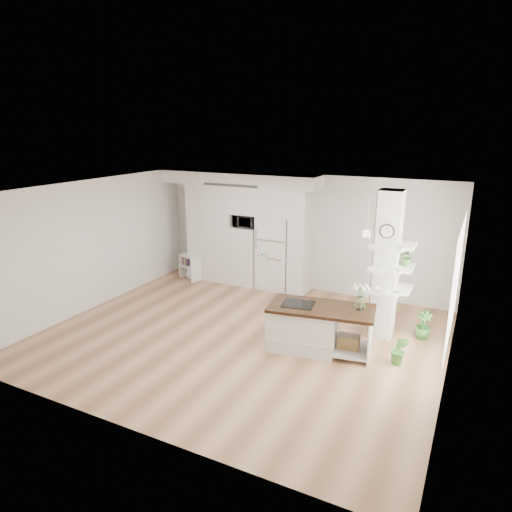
% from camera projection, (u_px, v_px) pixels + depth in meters
% --- Properties ---
extents(floor, '(7.00, 6.00, 0.01)m').
position_uv_depth(floor, '(241.00, 336.00, 8.43)').
color(floor, tan).
rests_on(floor, ground).
extents(room, '(7.04, 6.04, 2.72)m').
position_uv_depth(room, '(240.00, 239.00, 7.92)').
color(room, white).
rests_on(room, ground).
extents(cabinet_wall, '(4.00, 0.71, 2.70)m').
position_uv_depth(cabinet_wall, '(240.00, 223.00, 10.93)').
color(cabinet_wall, white).
rests_on(cabinet_wall, floor).
extents(refrigerator, '(0.78, 0.69, 1.75)m').
position_uv_depth(refrigerator, '(275.00, 252.00, 10.72)').
color(refrigerator, white).
rests_on(refrigerator, floor).
extents(column, '(0.69, 0.90, 2.70)m').
position_uv_depth(column, '(390.00, 267.00, 8.00)').
color(column, silver).
rests_on(column, floor).
extents(window, '(0.00, 2.40, 2.40)m').
position_uv_depth(window, '(456.00, 283.00, 6.77)').
color(window, white).
rests_on(window, room).
extents(pendant_light, '(0.12, 0.12, 0.10)m').
position_uv_depth(pendant_light, '(339.00, 232.00, 7.24)').
color(pendant_light, white).
rests_on(pendant_light, room).
extents(kitchen_island, '(1.89, 1.12, 1.37)m').
position_uv_depth(kitchen_island, '(309.00, 326.00, 7.86)').
color(kitchen_island, white).
rests_on(kitchen_island, floor).
extents(bookshelf, '(0.61, 0.47, 0.63)m').
position_uv_depth(bookshelf, '(190.00, 269.00, 11.47)').
color(bookshelf, white).
rests_on(bookshelf, floor).
extents(floor_plant_a, '(0.29, 0.24, 0.53)m').
position_uv_depth(floor_plant_a, '(399.00, 350.00, 7.35)').
color(floor_plant_a, '#3D8133').
rests_on(floor_plant_a, floor).
extents(floor_plant_b, '(0.31, 0.31, 0.52)m').
position_uv_depth(floor_plant_b, '(423.00, 325.00, 8.28)').
color(floor_plant_b, '#3D8133').
rests_on(floor_plant_b, floor).
extents(microwave, '(0.54, 0.37, 0.30)m').
position_uv_depth(microwave, '(246.00, 221.00, 10.80)').
color(microwave, '#2D2D2D').
rests_on(microwave, cabinet_wall).
extents(shelf_plant, '(0.27, 0.23, 0.30)m').
position_uv_depth(shelf_plant, '(407.00, 257.00, 7.99)').
color(shelf_plant, '#3D8133').
rests_on(shelf_plant, column).
extents(decor_bowl, '(0.22, 0.22, 0.05)m').
position_uv_depth(decor_bowl, '(381.00, 289.00, 7.94)').
color(decor_bowl, white).
rests_on(decor_bowl, column).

